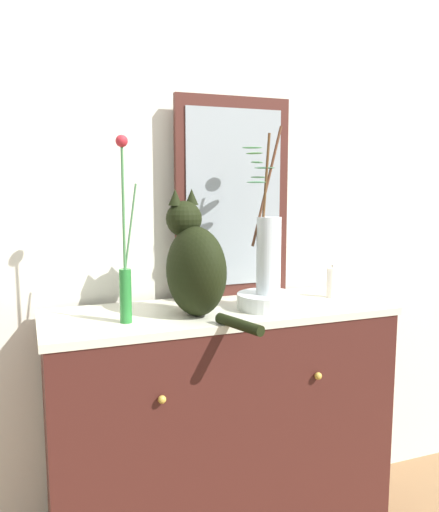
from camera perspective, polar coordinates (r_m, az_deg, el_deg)
The scene contains 8 objects.
wall_back at distance 1.97m, azimuth -2.97°, elevation 7.68°, with size 4.40×0.08×2.60m, color silver.
sideboard at distance 1.91m, azimuth 0.00°, elevation -18.97°, with size 1.17×0.44×0.89m.
mirror_leaning at distance 1.92m, azimuth 1.50°, elevation 6.45°, with size 0.44×0.03×0.73m.
cat_sitting at distance 1.63m, azimuth -2.76°, elevation -0.95°, with size 0.23×0.43×0.40m.
vase_slim_green at distance 1.57m, azimuth -10.44°, elevation -0.86°, with size 0.06×0.04×0.56m.
bowl_porcelain at distance 1.75m, azimuth 5.40°, elevation -4.99°, with size 0.21×0.21×0.05m, color white.
vase_glass_clear at distance 1.73m, azimuth 5.40°, elevation 0.76°, with size 0.13×0.19×0.56m.
candle_pillar at distance 1.96m, azimuth 12.34°, elevation -2.90°, with size 0.04×0.04×0.12m.
Camera 1 is at (-0.60, -1.59, 1.31)m, focal length 36.05 mm.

